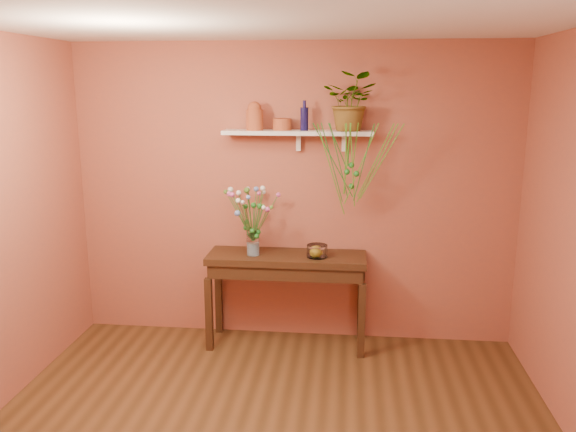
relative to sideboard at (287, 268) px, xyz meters
The scene contains 13 objects.
room 1.86m from the sideboard, 88.90° to the right, with size 4.04×4.04×2.70m.
sideboard is the anchor object (origin of this frame).
wall_shelf 1.20m from the sideboard, 51.98° to the left, with size 1.30×0.24×0.19m.
terracotta_jug 1.36m from the sideboard, 162.73° to the left, with size 0.15×0.15×0.25m.
terracotta_pot 1.27m from the sideboard, 110.75° to the left, with size 0.16×0.16×0.10m, color #9F4324.
blue_bottle 1.33m from the sideboard, 36.47° to the left, with size 0.08×0.08×0.26m.
spider_plant 1.56m from the sideboard, 10.97° to the left, with size 0.45×0.39×0.49m, color #216C20.
plant_fronds 1.08m from the sideboard, ahead, with size 0.74×0.29×0.79m.
glass_vase 0.37m from the sideboard, behind, with size 0.11×0.11×0.23m.
bouquet 0.64m from the sideboard, behind, with size 0.50×0.52×0.50m.
glass_bowl 0.33m from the sideboard, ahead, with size 0.18×0.18×0.11m.
lemon 0.32m from the sideboard, 12.36° to the right, with size 0.08×0.08×0.08m, color yellow.
carton 0.36m from the sideboard, behind, with size 0.05×0.04×0.11m, color teal.
Camera 1 is at (0.50, -3.15, 2.32)m, focal length 36.11 mm.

